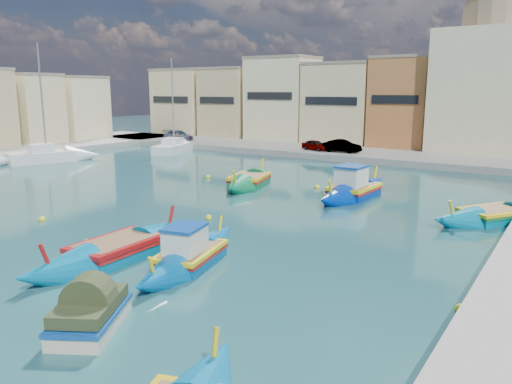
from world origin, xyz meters
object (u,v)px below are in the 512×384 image
Objects in this scene: luzzu_blue_cabin at (354,191)px; yacht_midnorth at (62,156)px; luzzu_cyan_mid at (494,217)px; luzzu_blue_south at (118,251)px; yacht_north at (179,147)px; church_block at (492,73)px; tender_near at (90,315)px; luzzu_green at (249,182)px; luzzu_turquoise_cabin at (191,256)px.

luzzu_blue_cabin is 0.78× the size of yacht_midnorth.
luzzu_blue_south reaches higher than luzzu_cyan_mid.
luzzu_blue_cabin reaches higher than luzzu_cyan_mid.
yacht_north is (-34.45, 13.70, 0.17)m from luzzu_cyan_mid.
church_block is 43.41m from yacht_midnorth.
tender_near is at bearing -93.45° from church_block.
yacht_midnorth reaches higher than tender_near.
luzzu_blue_south is at bearing -75.02° from luzzu_green.
church_block reaches higher than luzzu_turquoise_cabin.
yacht_midnorth is at bearing 177.94° from luzzu_cyan_mid.
luzzu_blue_south is 0.87× the size of yacht_north.
church_block is 44.10m from luzzu_blue_south.
luzzu_cyan_mid is 19.22m from luzzu_blue_south.
yacht_midnorth is (-30.63, 21.06, 0.02)m from tender_near.
tender_near is at bearing -34.51° from yacht_midnorth.
tender_near is (1.21, -5.84, 0.13)m from luzzu_turquoise_cabin.
yacht_midnorth is at bearing -108.19° from yacht_north.
luzzu_green is at bearing -34.83° from yacht_north.
tender_near is 37.18m from yacht_midnorth.
yacht_north reaches higher than luzzu_cyan_mid.
luzzu_green is 0.94× the size of luzzu_blue_south.
luzzu_blue_cabin reaches higher than luzzu_green.
luzzu_blue_cabin is at bearing 77.91° from luzzu_blue_south.
yacht_north is (-25.38, 27.55, 0.11)m from luzzu_turquoise_cabin.
luzzu_cyan_mid is at bearing -79.81° from church_block.
luzzu_blue_cabin reaches higher than luzzu_turquoise_cabin.
luzzu_blue_cabin is at bearing -97.70° from church_block.
tender_near is at bearing -88.18° from luzzu_blue_cabin.
church_block is at bearing 84.41° from luzzu_turquoise_cabin.
luzzu_blue_cabin reaches higher than luzzu_blue_south.
church_block is 2.01× the size of luzzu_blue_south.
luzzu_cyan_mid is (5.00, -27.82, -8.15)m from church_block.
luzzu_blue_cabin is at bearing 88.03° from luzzu_turquoise_cabin.
luzzu_blue_cabin is 16.95m from luzzu_blue_south.
luzzu_blue_cabin is (-3.54, -26.19, -8.01)m from church_block.
luzzu_turquoise_cabin is 0.90× the size of luzzu_blue_cabin.
luzzu_cyan_mid is at bearing 68.21° from tender_near.
church_block is 5.73× the size of tender_near.
luzzu_blue_cabin is at bearing -24.99° from yacht_north.
luzzu_cyan_mid is 0.68× the size of yacht_midnorth.
luzzu_blue_south reaches higher than tender_near.
church_block is at bearing 80.58° from luzzu_blue_south.
luzzu_blue_south is 36.34m from yacht_north.
church_block reaches higher than yacht_midnorth.
luzzu_blue_cabin is at bearing 3.56° from luzzu_green.
luzzu_green is 0.82× the size of yacht_north.
yacht_north is at bearing 158.31° from luzzu_cyan_mid.
luzzu_green is at bearing 104.98° from luzzu_blue_south.
luzzu_turquoise_cabin is (-4.07, -41.67, -8.09)m from church_block.
luzzu_turquoise_cabin is 0.70× the size of yacht_midnorth.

